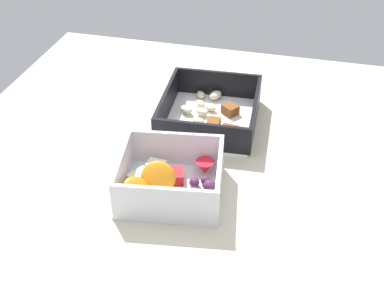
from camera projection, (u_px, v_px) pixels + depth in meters
The scene contains 3 objects.
table_surface at pixel (192, 164), 81.84cm from camera, with size 80.00×80.00×2.00cm, color beige.
pasta_container at pixel (210, 114), 88.69cm from camera, with size 18.73×16.84×5.44cm.
fruit_bowl at pixel (170, 181), 73.56cm from camera, with size 15.02×16.14×6.13cm.
Camera 1 is at (62.50, 15.76, 51.54)cm, focal length 48.35 mm.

